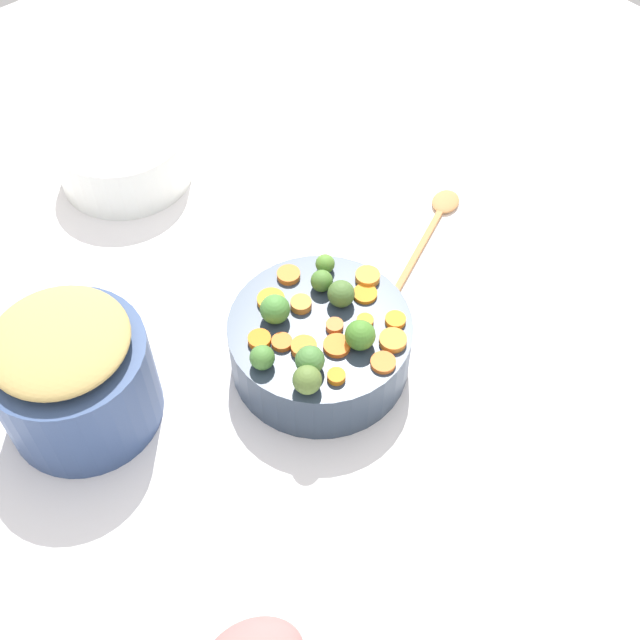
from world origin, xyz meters
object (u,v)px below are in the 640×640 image
(wooden_spoon, at_px, (436,219))
(casserole_dish, at_px, (123,154))
(metal_pot, at_px, (76,382))
(serving_bowl_carrots, at_px, (320,344))

(wooden_spoon, bearing_deg, casserole_dish, 36.66)
(casserole_dish, bearing_deg, metal_pot, 140.43)
(wooden_spoon, height_order, casserole_dish, casserole_dish)
(metal_pot, bearing_deg, casserole_dish, -39.57)
(metal_pot, distance_m, wooden_spoon, 0.66)
(serving_bowl_carrots, xyz_separation_m, casserole_dish, (0.54, -0.01, 0.00))
(serving_bowl_carrots, bearing_deg, wooden_spoon, -75.21)
(serving_bowl_carrots, bearing_deg, metal_pot, 62.91)
(serving_bowl_carrots, xyz_separation_m, wooden_spoon, (0.09, -0.35, -0.04))
(serving_bowl_carrots, relative_size, wooden_spoon, 1.01)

